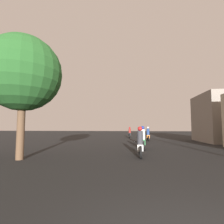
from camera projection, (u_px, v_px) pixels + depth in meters
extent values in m
cylinder|color=black|center=(140.00, 149.00, 10.06)|extent=(0.10, 0.63, 0.63)
cylinder|color=black|center=(141.00, 152.00, 8.64)|extent=(0.10, 0.63, 0.63)
cube|color=silver|center=(140.00, 147.00, 9.36)|extent=(0.30, 0.79, 0.33)
cylinder|color=black|center=(140.00, 142.00, 9.85)|extent=(0.60, 0.04, 0.04)
cylinder|color=#2D2D33|center=(140.00, 138.00, 9.33)|extent=(0.32, 0.32, 0.71)
sphere|color=#A51919|center=(140.00, 129.00, 9.37)|extent=(0.24, 0.24, 0.24)
cylinder|color=black|center=(142.00, 144.00, 13.01)|extent=(0.10, 0.65, 0.65)
cylinder|color=black|center=(144.00, 146.00, 11.53)|extent=(0.10, 0.65, 0.65)
cube|color=#1E6B33|center=(143.00, 142.00, 12.29)|extent=(0.30, 0.89, 0.37)
cylinder|color=black|center=(142.00, 137.00, 12.79)|extent=(0.60, 0.04, 0.04)
cylinder|color=silver|center=(143.00, 134.00, 12.24)|extent=(0.32, 0.32, 0.70)
sphere|color=navy|center=(143.00, 128.00, 12.28)|extent=(0.24, 0.24, 0.24)
cylinder|color=black|center=(140.00, 139.00, 17.16)|extent=(0.10, 0.64, 0.64)
cylinder|color=black|center=(140.00, 141.00, 15.73)|extent=(0.10, 0.64, 0.64)
cube|color=#ADADB2|center=(140.00, 138.00, 16.46)|extent=(0.30, 0.93, 0.38)
cylinder|color=black|center=(140.00, 135.00, 16.95)|extent=(0.60, 0.04, 0.04)
cylinder|color=navy|center=(140.00, 133.00, 16.41)|extent=(0.32, 0.32, 0.61)
sphere|color=silver|center=(140.00, 128.00, 16.45)|extent=(0.24, 0.24, 0.24)
cylinder|color=black|center=(148.00, 138.00, 20.22)|extent=(0.10, 0.58, 0.58)
cylinder|color=black|center=(149.00, 139.00, 18.97)|extent=(0.10, 0.58, 0.58)
cube|color=orange|center=(148.00, 137.00, 19.61)|extent=(0.30, 0.94, 0.35)
cylinder|color=black|center=(148.00, 134.00, 20.04)|extent=(0.60, 0.04, 0.04)
cylinder|color=navy|center=(148.00, 132.00, 19.56)|extent=(0.32, 0.32, 0.70)
sphere|color=silver|center=(148.00, 128.00, 19.60)|extent=(0.24, 0.24, 0.24)
cylinder|color=black|center=(130.00, 135.00, 25.39)|extent=(0.10, 0.67, 0.67)
cylinder|color=black|center=(130.00, 136.00, 23.96)|extent=(0.10, 0.67, 0.67)
cube|color=black|center=(130.00, 134.00, 24.69)|extent=(0.30, 0.90, 0.36)
cylinder|color=black|center=(130.00, 132.00, 25.17)|extent=(0.60, 0.04, 0.04)
cylinder|color=maroon|center=(130.00, 131.00, 24.64)|extent=(0.32, 0.32, 0.60)
sphere|color=#A51919|center=(130.00, 128.00, 24.67)|extent=(0.24, 0.24, 0.24)
cube|color=gray|center=(224.00, 118.00, 18.06)|extent=(4.70, 5.70, 4.96)
cylinder|color=brown|center=(21.00, 129.00, 8.50)|extent=(0.36, 0.36, 2.93)
sphere|color=#235623|center=(23.00, 73.00, 8.73)|extent=(3.79, 3.79, 3.79)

